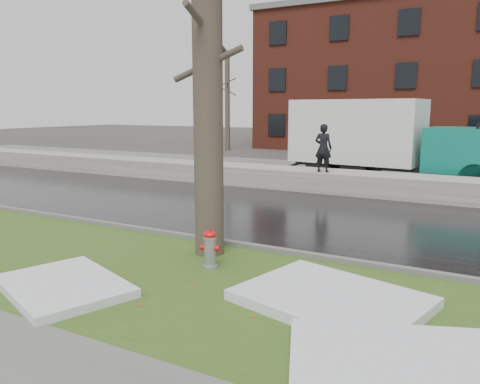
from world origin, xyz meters
The scene contains 16 objects.
ground centered at (0.00, 0.00, 0.00)m, with size 120.00×120.00×0.00m, color #47423D.
verge centered at (0.00, -1.25, 0.02)m, with size 60.00×4.50×0.04m, color #324F1A.
road centered at (0.00, 4.50, 0.01)m, with size 60.00×7.00×0.03m, color black.
parking_lot centered at (0.00, 13.00, 0.01)m, with size 60.00×9.00×0.03m, color slate.
curb centered at (0.00, 1.00, 0.07)m, with size 60.00×0.15×0.14m, color slate.
snowbank centered at (0.00, 8.70, 0.38)m, with size 60.00×1.60×0.75m, color #BBB5AB.
brick_building centered at (2.00, 30.00, 5.00)m, with size 26.00×12.00×10.00m, color maroon.
bg_tree_left centered at (-12.00, 22.00, 3.33)m, with size 1.40×1.62×6.50m.
bg_tree_center centered at (-6.00, 26.00, 3.33)m, with size 1.40×1.62×6.50m.
fire_hydrant centered at (0.50, -0.45, 0.44)m, with size 0.37×0.34×0.75m.
tree centered at (0.01, 0.32, 3.71)m, with size 1.51×1.80×7.28m.
box_truck centered at (0.93, 12.06, 1.76)m, with size 10.09×3.18×3.33m.
worker centered at (-0.28, 8.32, 1.60)m, with size 0.62×0.40×1.69m, color black.
snow_patch_near centered at (2.97, -0.96, 0.12)m, with size 2.60×2.00×0.16m, color silver.
snow_patch_far centered at (-1.03, -2.50, 0.11)m, with size 2.20×1.60×0.14m, color silver.
snow_patch_side centered at (4.40, -2.40, 0.13)m, with size 2.80×1.80×0.18m, color silver.
Camera 1 is at (4.92, -7.49, 2.95)m, focal length 35.00 mm.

